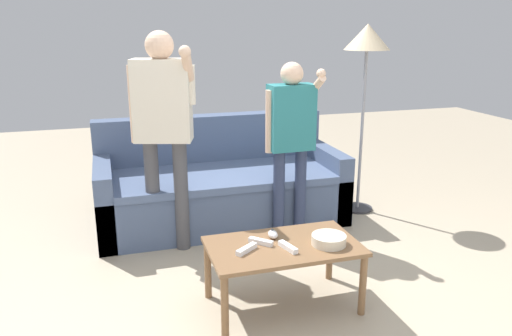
{
  "coord_description": "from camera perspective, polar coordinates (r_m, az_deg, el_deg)",
  "views": [
    {
      "loc": [
        -1.06,
        -2.73,
        1.7
      ],
      "look_at": [
        -0.12,
        0.36,
        0.76
      ],
      "focal_mm": 35.08,
      "sensor_mm": 36.0,
      "label": 1
    }
  ],
  "objects": [
    {
      "name": "game_remote_wand_near",
      "position": [
        2.95,
        -1.08,
        -9.24
      ],
      "size": [
        0.15,
        0.13,
        0.03
      ],
      "color": "white",
      "rests_on": "coffee_table"
    },
    {
      "name": "player_right",
      "position": [
        3.9,
        4.01,
        4.28
      ],
      "size": [
        0.42,
        0.28,
        1.42
      ],
      "color": "#2D3856",
      "rests_on": "ground"
    },
    {
      "name": "couch",
      "position": [
        4.45,
        -4.2,
        -2.13
      ],
      "size": [
        2.1,
        0.96,
        0.88
      ],
      "color": "#475675",
      "rests_on": "ground"
    },
    {
      "name": "snack_bowl",
      "position": [
        3.06,
        8.3,
        -8.1
      ],
      "size": [
        0.21,
        0.21,
        0.06
      ],
      "primitive_type": "cylinder",
      "color": "beige",
      "rests_on": "coffee_table"
    },
    {
      "name": "ground_plane",
      "position": [
        3.38,
        3.81,
        -13.95
      ],
      "size": [
        12.0,
        12.0,
        0.0
      ],
      "primitive_type": "plane",
      "color": "tan"
    },
    {
      "name": "game_remote_wand_spare",
      "position": [
        3.04,
        0.55,
        -8.39
      ],
      "size": [
        0.14,
        0.13,
        0.03
      ],
      "color": "white",
      "rests_on": "coffee_table"
    },
    {
      "name": "game_remote_nunchuk",
      "position": [
        3.12,
        1.94,
        -7.56
      ],
      "size": [
        0.06,
        0.09,
        0.05
      ],
      "color": "white",
      "rests_on": "coffee_table"
    },
    {
      "name": "coffee_table",
      "position": [
        3.07,
        3.14,
        -9.61
      ],
      "size": [
        0.91,
        0.53,
        0.41
      ],
      "color": "brown",
      "rests_on": "ground"
    },
    {
      "name": "player_left",
      "position": [
        3.71,
        -10.54,
        5.71
      ],
      "size": [
        0.47,
        0.46,
        1.65
      ],
      "color": "#47474C",
      "rests_on": "ground"
    },
    {
      "name": "floor_lamp",
      "position": [
        4.55,
        12.52,
        13.26
      ],
      "size": [
        0.4,
        0.4,
        1.69
      ],
      "color": "#2D2D33",
      "rests_on": "ground"
    },
    {
      "name": "game_remote_wand_far",
      "position": [
        2.98,
        3.67,
        -8.98
      ],
      "size": [
        0.08,
        0.16,
        0.03
      ],
      "color": "white",
      "rests_on": "coffee_table"
    }
  ]
}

